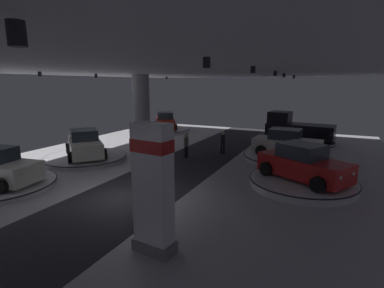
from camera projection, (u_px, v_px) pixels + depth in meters
ground at (126, 198)px, 12.92m from camera, size 24.00×44.00×0.06m
ceiling_with_spotlights at (120, 66)px, 11.79m from camera, size 24.00×44.00×0.39m
column_left at (142, 114)px, 21.22m from camera, size 1.20×1.20×5.50m
brand_sign_pylon at (153, 188)px, 8.41m from camera, size 1.33×0.79×3.84m
display_platform_deep_left at (165, 130)px, 30.50m from camera, size 5.03×5.03×0.29m
display_car_deep_left at (165, 121)px, 30.35m from camera, size 3.75×4.52×1.71m
display_platform_deep_right at (299, 141)px, 24.82m from camera, size 5.68×5.68×0.22m
pickup_truck_deep_right at (296, 129)px, 24.77m from camera, size 5.47×3.04×2.30m
display_platform_mid_right at (302, 183)px, 14.25m from camera, size 5.01×5.01×0.38m
display_car_mid_right at (303, 164)px, 14.08m from camera, size 4.53×3.71×1.71m
display_platform_far_right at (286, 157)px, 19.28m from camera, size 5.48×5.48×0.31m
display_car_far_right at (287, 143)px, 19.12m from camera, size 4.33×2.43×1.71m
display_platform_mid_left at (86, 158)px, 19.16m from camera, size 5.15×5.15×0.28m
display_car_mid_left at (85, 144)px, 19.00m from camera, size 4.37×4.09×1.71m
visitor_walking_near at (186, 144)px, 19.71m from camera, size 0.32×0.32×1.59m
visitor_walking_far at (223, 141)px, 20.73m from camera, size 0.32×0.32×1.59m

